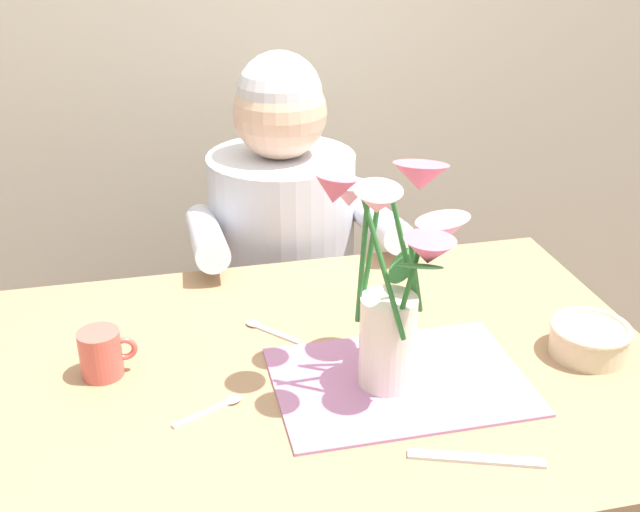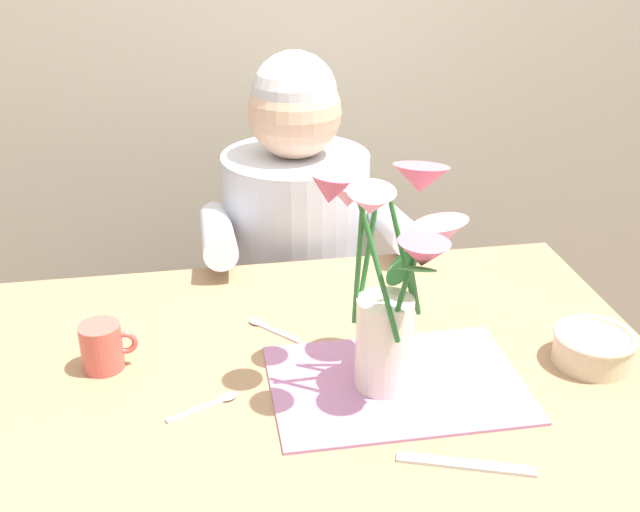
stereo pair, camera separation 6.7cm
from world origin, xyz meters
The scene contains 9 objects.
dining_table centered at (0.00, 0.00, 0.64)m, with size 1.20×0.80×0.74m.
seated_person centered at (0.07, 0.62, 0.56)m, with size 0.45×0.47×1.14m.
striped_placemat centered at (0.14, -0.07, 0.74)m, with size 0.40×0.28×0.01m, color #B275A3.
flower_vase centered at (0.12, -0.06, 0.93)m, with size 0.27×0.25×0.36m.
ceramic_bowl centered at (0.48, -0.06, 0.77)m, with size 0.14×0.14×0.06m.
dinner_knife centered at (0.18, -0.27, 0.74)m, with size 0.19×0.02×0.01m, color silver.
coffee_cup centered at (-0.32, 0.06, 0.78)m, with size 0.09×0.07×0.08m.
spoon_0 centered at (-0.15, -0.07, 0.74)m, with size 0.11×0.06×0.01m.
spoon_1 centered at (-0.05, 0.14, 0.74)m, with size 0.09×0.10×0.01m.
Camera 2 is at (-0.16, -1.09, 1.48)m, focal length 44.56 mm.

